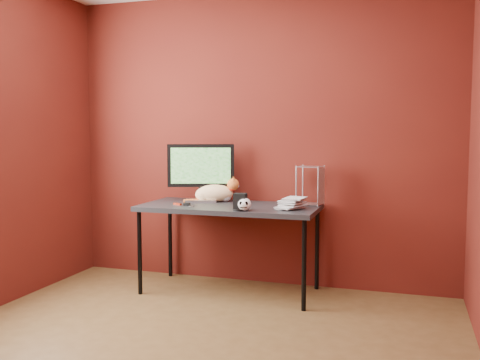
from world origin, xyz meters
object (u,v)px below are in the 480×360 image
(monitor, at_px, (201,170))
(skull_mug, at_px, (244,204))
(cat, at_px, (215,193))
(book_stack, at_px, (285,144))
(desk, at_px, (230,211))
(speaker, at_px, (240,203))

(monitor, bearing_deg, skull_mug, -58.27)
(cat, distance_m, book_stack, 0.83)
(cat, bearing_deg, desk, -54.62)
(desk, relative_size, skull_mug, 13.92)
(monitor, bearing_deg, desk, -43.78)
(cat, distance_m, speaker, 0.59)
(monitor, relative_size, skull_mug, 5.29)
(cat, height_order, book_stack, book_stack)
(desk, relative_size, speaker, 10.97)
(cat, bearing_deg, book_stack, -29.58)
(monitor, bearing_deg, speaker, -59.31)
(cat, bearing_deg, speaker, -62.98)
(monitor, bearing_deg, book_stack, -31.43)
(speaker, distance_m, book_stack, 0.60)
(monitor, xyz_separation_m, cat, (0.12, 0.03, -0.21))
(cat, relative_size, speaker, 3.35)
(cat, height_order, speaker, cat)
(desk, xyz_separation_m, book_stack, (0.48, -0.03, 0.57))
(cat, bearing_deg, monitor, -179.56)
(cat, xyz_separation_m, speaker, (0.38, -0.45, -0.02))
(speaker, relative_size, book_stack, 0.13)
(cat, bearing_deg, skull_mug, -61.19)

